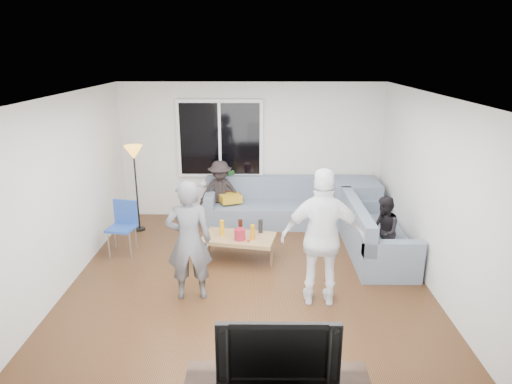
{
  "coord_description": "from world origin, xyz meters",
  "views": [
    {
      "loc": [
        0.16,
        -5.78,
        3.15
      ],
      "look_at": [
        0.1,
        0.6,
        1.15
      ],
      "focal_mm": 31.79,
      "sensor_mm": 36.0,
      "label": 1
    }
  ],
  "objects_px": {
    "coffee_table": "(239,248)",
    "side_chair": "(122,229)",
    "floor_lamp": "(137,189)",
    "spectator_back": "(220,192)",
    "sofa_back_section": "(267,202)",
    "sofa_right_section": "(377,230)",
    "player_right": "(323,238)",
    "player_left": "(189,241)",
    "spectator_right": "(383,232)",
    "television": "(278,347)"
  },
  "relations": [
    {
      "from": "coffee_table",
      "to": "side_chair",
      "type": "relative_size",
      "value": 1.28
    },
    {
      "from": "floor_lamp",
      "to": "spectator_back",
      "type": "xyz_separation_m",
      "value": [
        1.47,
        0.37,
        -0.17
      ]
    },
    {
      "from": "sofa_back_section",
      "to": "sofa_right_section",
      "type": "height_order",
      "value": "same"
    },
    {
      "from": "sofa_back_section",
      "to": "player_right",
      "type": "distance_m",
      "value": 2.92
    },
    {
      "from": "sofa_back_section",
      "to": "side_chair",
      "type": "height_order",
      "value": "side_chair"
    },
    {
      "from": "side_chair",
      "to": "player_right",
      "type": "relative_size",
      "value": 0.48
    },
    {
      "from": "floor_lamp",
      "to": "sofa_right_section",
      "type": "bearing_deg",
      "value": -14.06
    },
    {
      "from": "sofa_back_section",
      "to": "player_left",
      "type": "relative_size",
      "value": 1.42
    },
    {
      "from": "sofa_back_section",
      "to": "side_chair",
      "type": "relative_size",
      "value": 2.67
    },
    {
      "from": "floor_lamp",
      "to": "spectator_back",
      "type": "distance_m",
      "value": 1.52
    },
    {
      "from": "side_chair",
      "to": "sofa_back_section",
      "type": "bearing_deg",
      "value": 41.43
    },
    {
      "from": "side_chair",
      "to": "player_right",
      "type": "xyz_separation_m",
      "value": [
        3.0,
        -1.44,
        0.47
      ]
    },
    {
      "from": "floor_lamp",
      "to": "spectator_back",
      "type": "relative_size",
      "value": 1.29
    },
    {
      "from": "spectator_right",
      "to": "television",
      "type": "xyz_separation_m",
      "value": [
        -1.71,
        -3.06,
        0.2
      ]
    },
    {
      "from": "television",
      "to": "spectator_right",
      "type": "bearing_deg",
      "value": 60.86
    },
    {
      "from": "sofa_back_section",
      "to": "spectator_right",
      "type": "xyz_separation_m",
      "value": [
        1.73,
        -1.71,
        0.12
      ]
    },
    {
      "from": "side_chair",
      "to": "player_right",
      "type": "distance_m",
      "value": 3.36
    },
    {
      "from": "coffee_table",
      "to": "player_left",
      "type": "xyz_separation_m",
      "value": [
        -0.59,
        -1.11,
        0.61
      ]
    },
    {
      "from": "sofa_right_section",
      "to": "side_chair",
      "type": "bearing_deg",
      "value": 90.08
    },
    {
      "from": "player_right",
      "to": "spectator_right",
      "type": "bearing_deg",
      "value": -131.03
    },
    {
      "from": "spectator_right",
      "to": "sofa_right_section",
      "type": "bearing_deg",
      "value": -175.8
    },
    {
      "from": "floor_lamp",
      "to": "player_left",
      "type": "distance_m",
      "value": 2.69
    },
    {
      "from": "coffee_table",
      "to": "floor_lamp",
      "type": "relative_size",
      "value": 0.71
    },
    {
      "from": "sofa_right_section",
      "to": "side_chair",
      "type": "relative_size",
      "value": 2.33
    },
    {
      "from": "coffee_table",
      "to": "sofa_right_section",
      "type": "bearing_deg",
      "value": 5.89
    },
    {
      "from": "side_chair",
      "to": "player_left",
      "type": "relative_size",
      "value": 0.53
    },
    {
      "from": "side_chair",
      "to": "spectator_right",
      "type": "height_order",
      "value": "spectator_right"
    },
    {
      "from": "coffee_table",
      "to": "spectator_right",
      "type": "distance_m",
      "value": 2.22
    },
    {
      "from": "spectator_back",
      "to": "television",
      "type": "relative_size",
      "value": 1.17
    },
    {
      "from": "coffee_table",
      "to": "spectator_back",
      "type": "distance_m",
      "value": 1.71
    },
    {
      "from": "sofa_right_section",
      "to": "player_left",
      "type": "relative_size",
      "value": 1.24
    },
    {
      "from": "sofa_back_section",
      "to": "player_right",
      "type": "xyz_separation_m",
      "value": [
        0.66,
        -2.8,
        0.48
      ]
    },
    {
      "from": "spectator_back",
      "to": "player_left",
      "type": "bearing_deg",
      "value": -105.25
    },
    {
      "from": "spectator_right",
      "to": "player_left",
      "type": "bearing_deg",
      "value": -66.33
    },
    {
      "from": "side_chair",
      "to": "player_left",
      "type": "distance_m",
      "value": 1.89
    },
    {
      "from": "floor_lamp",
      "to": "television",
      "type": "bearing_deg",
      "value": -61.94
    },
    {
      "from": "player_right",
      "to": "floor_lamp",
      "type": "bearing_deg",
      "value": -36.18
    },
    {
      "from": "spectator_right",
      "to": "coffee_table",
      "type": "bearing_deg",
      "value": -89.09
    },
    {
      "from": "player_right",
      "to": "coffee_table",
      "type": "bearing_deg",
      "value": -44.26
    },
    {
      "from": "side_chair",
      "to": "spectator_back",
      "type": "distance_m",
      "value": 2.03
    },
    {
      "from": "player_left",
      "to": "spectator_right",
      "type": "height_order",
      "value": "player_left"
    },
    {
      "from": "sofa_back_section",
      "to": "coffee_table",
      "type": "relative_size",
      "value": 2.09
    },
    {
      "from": "sofa_back_section",
      "to": "floor_lamp",
      "type": "height_order",
      "value": "floor_lamp"
    },
    {
      "from": "sofa_right_section",
      "to": "spectator_right",
      "type": "relative_size",
      "value": 1.84
    },
    {
      "from": "player_left",
      "to": "spectator_back",
      "type": "relative_size",
      "value": 1.33
    },
    {
      "from": "side_chair",
      "to": "player_left",
      "type": "height_order",
      "value": "player_left"
    },
    {
      "from": "sofa_right_section",
      "to": "player_left",
      "type": "distance_m",
      "value": 3.1
    },
    {
      "from": "sofa_back_section",
      "to": "player_left",
      "type": "xyz_separation_m",
      "value": [
        -1.05,
        -2.69,
        0.38
      ]
    },
    {
      "from": "sofa_back_section",
      "to": "sofa_right_section",
      "type": "xyz_separation_m",
      "value": [
        1.73,
        -1.36,
        0.0
      ]
    },
    {
      "from": "player_right",
      "to": "spectator_right",
      "type": "distance_m",
      "value": 1.57
    }
  ]
}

